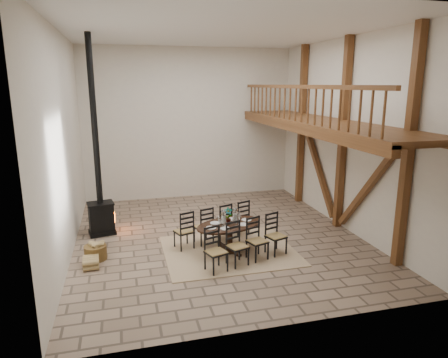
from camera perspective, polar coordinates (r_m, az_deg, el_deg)
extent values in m
plane|color=#917761|center=(10.31, -0.86, -8.29)|extent=(8.00, 8.00, 0.00)
cube|color=beige|center=(13.56, -4.94, 7.81)|extent=(7.00, 0.02, 5.00)
cube|color=beige|center=(5.91, 8.27, 0.45)|extent=(7.00, 0.02, 5.00)
cube|color=beige|center=(9.48, -21.99, 4.49)|extent=(0.02, 8.00, 5.00)
cube|color=beige|center=(11.02, 17.17, 5.98)|extent=(0.02, 8.00, 5.00)
cube|color=white|center=(9.65, -0.97, 20.48)|extent=(7.00, 8.00, 0.02)
cube|color=brown|center=(8.93, 24.85, 3.72)|extent=(0.18, 0.18, 5.00)
cube|color=brown|center=(10.96, 16.63, 5.98)|extent=(0.18, 0.18, 5.00)
cube|color=brown|center=(13.15, 11.02, 7.44)|extent=(0.18, 0.18, 5.00)
cube|color=brown|center=(10.12, 19.82, -1.18)|extent=(0.14, 2.16, 2.54)
cube|color=brown|center=(12.21, 13.29, 1.66)|extent=(0.14, 2.16, 2.54)
cube|color=brown|center=(10.93, 16.73, 7.54)|extent=(0.20, 7.80, 0.20)
cube|color=brown|center=(10.59, 13.57, 7.83)|extent=(1.60, 7.80, 0.12)
cube|color=brown|center=(10.29, 10.06, 7.29)|extent=(0.18, 7.80, 0.22)
cube|color=brown|center=(10.23, 10.30, 12.86)|extent=(0.09, 7.60, 0.09)
cube|color=brown|center=(10.25, 10.20, 10.51)|extent=(0.06, 7.60, 0.86)
cube|color=tan|center=(9.50, 0.74, -10.19)|extent=(3.00, 2.50, 0.02)
ellipsoid|color=black|center=(9.26, 0.75, -6.54)|extent=(1.86, 1.46, 0.04)
cylinder|color=black|center=(9.38, 0.74, -8.47)|extent=(0.16, 0.16, 0.59)
cylinder|color=black|center=(9.48, 0.74, -9.96)|extent=(0.50, 0.50, 0.06)
cube|color=#A17C4A|center=(8.38, -1.13, -10.39)|extent=(0.49, 0.48, 0.04)
cube|color=black|center=(8.47, -1.12, -11.79)|extent=(0.48, 0.48, 0.41)
cube|color=black|center=(8.41, -1.76, -8.45)|extent=(0.33, 0.14, 0.54)
cube|color=#A17C4A|center=(8.65, 1.93, -9.60)|extent=(0.49, 0.48, 0.04)
cube|color=black|center=(8.74, 1.92, -10.96)|extent=(0.48, 0.48, 0.41)
cube|color=black|center=(8.68, 1.29, -7.72)|extent=(0.33, 0.14, 0.54)
cube|color=#A17C4A|center=(8.95, 4.79, -8.84)|extent=(0.49, 0.48, 0.04)
cube|color=black|center=(9.03, 4.76, -10.16)|extent=(0.48, 0.48, 0.41)
cube|color=black|center=(8.98, 4.14, -7.03)|extent=(0.33, 0.14, 0.54)
cube|color=#A17C4A|center=(9.26, 7.44, -8.10)|extent=(0.49, 0.48, 0.04)
cube|color=black|center=(9.35, 7.40, -9.39)|extent=(0.48, 0.48, 0.41)
cube|color=black|center=(9.30, 6.80, -6.36)|extent=(0.33, 0.14, 0.54)
cube|color=#A17C4A|center=(9.53, -5.75, -7.43)|extent=(0.49, 0.48, 0.04)
cube|color=black|center=(9.61, -5.72, -8.69)|extent=(0.48, 0.48, 0.41)
cube|color=black|center=(9.30, -5.30, -6.31)|extent=(0.33, 0.14, 0.54)
cube|color=#A17C4A|center=(9.77, -2.94, -6.84)|extent=(0.49, 0.48, 0.04)
cube|color=black|center=(9.85, -2.92, -8.07)|extent=(0.48, 0.48, 0.41)
cube|color=black|center=(9.55, -2.44, -5.74)|extent=(0.33, 0.14, 0.54)
cube|color=#A17C4A|center=(10.04, -0.27, -6.27)|extent=(0.49, 0.48, 0.04)
cube|color=black|center=(10.11, -0.27, -7.47)|extent=(0.48, 0.48, 0.41)
cube|color=black|center=(9.82, 0.27, -5.18)|extent=(0.33, 0.14, 0.54)
cube|color=#A17C4A|center=(10.32, 2.25, -5.71)|extent=(0.49, 0.48, 0.04)
cube|color=black|center=(10.40, 2.24, -6.89)|extent=(0.48, 0.48, 0.41)
cube|color=black|center=(10.11, 2.82, -4.64)|extent=(0.33, 0.14, 0.54)
cube|color=silver|center=(9.25, 0.75, -6.39)|extent=(1.39, 1.00, 0.01)
cube|color=white|center=(9.22, 0.75, -5.90)|extent=(0.85, 0.51, 0.18)
cylinder|color=white|center=(9.11, -0.09, -5.61)|extent=(0.12, 0.12, 0.34)
cylinder|color=white|center=(9.28, 1.58, -5.25)|extent=(0.12, 0.12, 0.34)
cylinder|color=white|center=(9.14, -0.09, -6.14)|extent=(0.06, 0.06, 0.16)
cylinder|color=white|center=(9.31, 1.58, -5.78)|extent=(0.06, 0.06, 0.16)
imported|color=#4C723F|center=(9.23, 0.60, -5.25)|extent=(0.23, 0.19, 0.38)
cube|color=black|center=(10.98, -16.98, -7.24)|extent=(0.73, 0.61, 0.10)
cube|color=black|center=(10.85, -17.12, -5.24)|extent=(0.67, 0.55, 0.71)
cube|color=#FF590C|center=(10.88, -15.49, -5.07)|extent=(0.07, 0.28, 0.28)
cube|color=black|center=(10.74, -17.26, -3.36)|extent=(0.72, 0.60, 0.04)
cylinder|color=black|center=(10.35, -18.06, 7.84)|extent=(0.15, 0.15, 4.15)
cylinder|color=brown|center=(9.47, -17.88, -9.95)|extent=(0.49, 0.49, 0.32)
cube|color=tan|center=(9.40, -17.96, -8.85)|extent=(0.26, 0.26, 0.09)
cube|color=tan|center=(9.12, -18.47, -11.25)|extent=(0.35, 0.46, 0.22)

